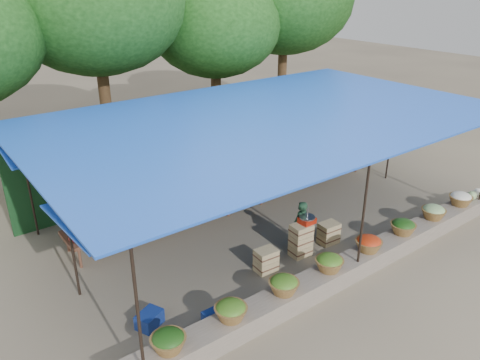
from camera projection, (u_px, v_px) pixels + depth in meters
ground at (267, 223)px, 11.86m from camera, size 60.00×60.00×0.00m
stone_curb at (351, 266)px, 9.77m from camera, size 10.60×0.55×0.40m
stall_canopy at (268, 121)px, 10.83m from camera, size 10.80×6.60×2.82m
produce_baskets at (350, 253)px, 9.56m from camera, size 8.98×0.58×0.34m
netting_backdrop at (199, 144)px, 13.66m from camera, size 10.60×0.06×2.50m
tree_row at (158, 12)px, 14.70m from camera, size 16.51×5.50×7.12m
fruit_table_left at (152, 210)px, 11.24m from camera, size 4.21×0.95×0.93m
fruit_table_right at (303, 163)px, 13.98m from camera, size 4.21×0.95×0.93m
crate_counter at (300, 244)px, 10.38m from camera, size 2.37×0.37×0.77m
weighing_scale at (307, 219)px, 10.26m from camera, size 0.35×0.35×0.37m
vendor_seated at (300, 225)px, 10.56m from camera, size 0.48×0.36×1.18m
customer_left at (133, 191)px, 11.47m from camera, size 1.08×0.97×1.82m
customer_mid at (222, 166)px, 12.95m from camera, size 1.36×1.15×1.83m
customer_right at (316, 145)px, 14.77m from camera, size 1.04×0.58×1.68m
blue_crate_front at (219, 319)px, 8.34m from camera, size 0.52×0.37×0.31m
blue_crate_back at (149, 319)px, 8.35m from camera, size 0.56×0.49×0.28m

